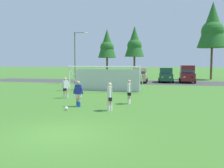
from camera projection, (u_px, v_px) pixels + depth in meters
name	position (u px, v px, depth m)	size (l,w,h in m)	color
ground_plane	(128.00, 92.00, 23.83)	(400.00, 400.00, 0.00)	#3D7028
parking_lot_strip	(143.00, 82.00, 36.39)	(52.00, 8.40, 0.01)	#3D3D3F
soccer_ball	(66.00, 108.00, 14.26)	(0.22, 0.22, 0.22)	white
soccer_goal	(106.00, 78.00, 24.33)	(7.57, 2.64, 2.57)	white
player_striker_near	(78.00, 94.00, 15.41)	(0.73, 0.34, 1.64)	tan
player_midfield_center	(129.00, 92.00, 16.46)	(0.35, 0.75, 1.64)	tan
player_defender_far	(110.00, 97.00, 14.04)	(0.37, 0.74, 1.64)	beige
player_winger_left	(66.00, 88.00, 19.31)	(0.61, 0.55, 1.64)	beige
parked_car_slot_far_left	(122.00, 76.00, 37.62)	(2.27, 4.32, 1.72)	silver
parked_car_slot_left	(140.00, 75.00, 35.46)	(2.31, 4.69, 2.16)	tan
parked_car_slot_center_left	(166.00, 75.00, 36.21)	(2.33, 4.70, 2.16)	#194C2D
parked_car_slot_center	(187.00, 73.00, 35.60)	(2.21, 4.81, 2.52)	maroon
tree_left_edge	(107.00, 44.00, 47.07)	(3.56, 3.56, 9.50)	brown
tree_mid_left	(135.00, 42.00, 46.76)	(3.76, 3.76, 10.02)	brown
tree_center_back	(213.00, 26.00, 41.82)	(5.03, 5.03, 13.42)	brown
street_lamp	(76.00, 57.00, 33.35)	(2.00, 0.32, 7.09)	slate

